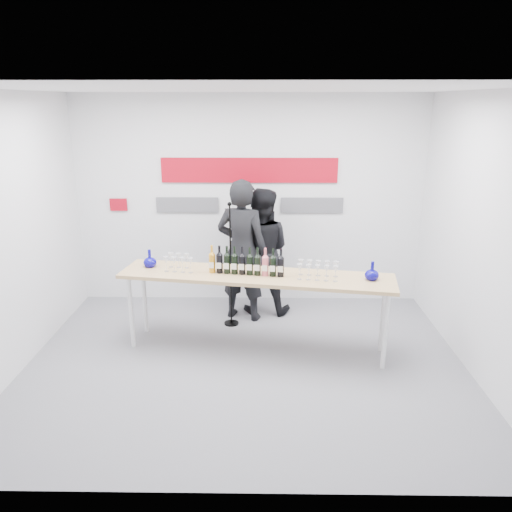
{
  "coord_description": "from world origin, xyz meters",
  "views": [
    {
      "loc": [
        0.2,
        -5.11,
        2.88
      ],
      "look_at": [
        0.12,
        0.46,
        1.15
      ],
      "focal_mm": 35.0,
      "sensor_mm": 36.0,
      "label": 1
    }
  ],
  "objects_px": {
    "tasting_table": "(256,280)",
    "mic_stand": "(231,289)",
    "presenter_right": "(260,252)",
    "presenter_left": "(242,251)"
  },
  "relations": [
    {
      "from": "tasting_table",
      "to": "presenter_left",
      "type": "xyz_separation_m",
      "value": [
        -0.2,
        0.93,
        0.08
      ]
    },
    {
      "from": "presenter_left",
      "to": "presenter_right",
      "type": "bearing_deg",
      "value": -118.93
    },
    {
      "from": "tasting_table",
      "to": "mic_stand",
      "type": "xyz_separation_m",
      "value": [
        -0.34,
        0.7,
        -0.37
      ]
    },
    {
      "from": "presenter_left",
      "to": "mic_stand",
      "type": "height_order",
      "value": "presenter_left"
    },
    {
      "from": "mic_stand",
      "to": "presenter_left",
      "type": "bearing_deg",
      "value": 63.16
    },
    {
      "from": "presenter_right",
      "to": "presenter_left",
      "type": "bearing_deg",
      "value": 49.72
    },
    {
      "from": "mic_stand",
      "to": "presenter_right",
      "type": "bearing_deg",
      "value": 54.37
    },
    {
      "from": "tasting_table",
      "to": "mic_stand",
      "type": "relative_size",
      "value": 1.94
    },
    {
      "from": "tasting_table",
      "to": "presenter_right",
      "type": "relative_size",
      "value": 1.84
    },
    {
      "from": "presenter_right",
      "to": "mic_stand",
      "type": "relative_size",
      "value": 1.05
    }
  ]
}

